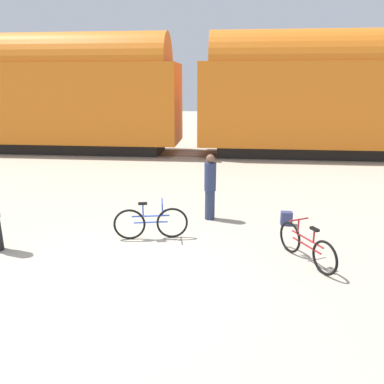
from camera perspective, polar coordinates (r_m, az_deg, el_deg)
The scene contains 8 objects.
ground_plane at distance 7.32m, azimuth -11.24°, elevation -12.36°, with size 80.00×80.00×0.00m, color #B2A893.
freight_train at distance 18.63m, azimuth -0.44°, elevation 15.11°, with size 48.82×2.98×5.75m.
rail_near at distance 18.25m, azimuth -0.66°, elevation 5.49°, with size 60.82×0.07×0.01m, color #4C4238.
rail_far at distance 19.65m, azimuth -0.19°, elevation 6.29°, with size 60.82×0.07×0.01m, color #4C4238.
bicycle_blue at distance 8.64m, azimuth -6.27°, elevation -4.69°, with size 1.68×0.48×0.91m.
bicycle_maroon at distance 7.85m, azimuth 17.02°, elevation -7.84°, with size 0.87×1.53×0.83m.
person_in_navy at distance 9.67m, azimuth 2.77°, elevation 0.82°, with size 0.30×0.30×1.73m.
backpack at distance 9.77m, azimuth 14.19°, elevation -3.91°, with size 0.28×0.20×0.34m.
Camera 1 is at (2.02, -6.10, 3.49)m, focal length 35.00 mm.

